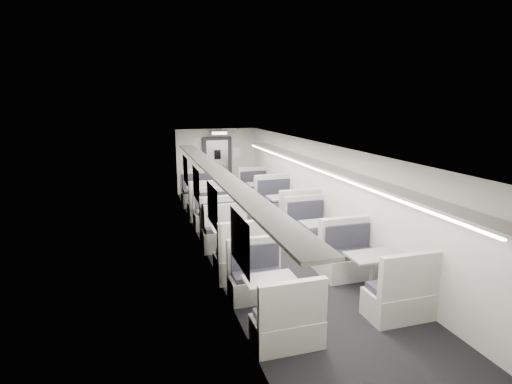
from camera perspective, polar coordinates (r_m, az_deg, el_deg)
room at (r=9.42m, az=1.57°, el=-0.66°), size 3.24×12.24×2.64m
booth_left_a at (r=12.57m, az=-7.65°, el=-1.06°), size 1.10×2.23×1.19m
booth_left_b at (r=10.29m, az=-5.47°, el=-4.35°), size 1.00×2.04×1.09m
booth_left_c at (r=8.66m, az=-3.16°, el=-7.38°), size 1.13×2.29×1.23m
booth_left_d at (r=6.54m, az=2.08°, el=-14.93°), size 0.98×1.99×1.06m
booth_right_a at (r=13.32m, az=0.65°, el=-0.26°), size 1.03×2.09×1.12m
booth_right_b at (r=11.18m, az=4.23°, el=-2.64°), size 1.15×2.34×1.25m
booth_right_c at (r=9.22m, az=9.24°, el=-6.43°), size 1.05×2.12×1.13m
booth_right_d at (r=7.55m, az=16.25°, el=-11.23°), size 1.07×2.17×1.16m
passenger at (r=11.57m, az=-4.96°, el=0.11°), size 0.64×0.43×1.71m
window_a at (r=12.34m, az=-10.04°, el=3.11°), size 0.02×1.18×0.84m
window_b at (r=10.20m, az=-8.54°, el=1.12°), size 0.02×1.18×0.84m
window_c at (r=8.08m, az=-6.25°, el=-1.92°), size 0.02×1.18×0.84m
window_d at (r=6.03m, az=-2.35°, el=-7.07°), size 0.02×1.18×0.84m
luggage_rack_left at (r=8.68m, az=-5.61°, el=2.95°), size 0.46×10.40×0.09m
luggage_rack_right at (r=9.47m, az=9.35°, el=3.67°), size 0.46×10.40×0.09m
vestibule_door at (r=15.09m, az=-5.54°, el=3.82°), size 1.10×0.13×2.10m
exit_sign at (r=14.47m, az=-5.26°, el=8.38°), size 0.62×0.12×0.16m
wall_notice at (r=15.17m, az=-2.78°, el=5.67°), size 0.32×0.02×0.40m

